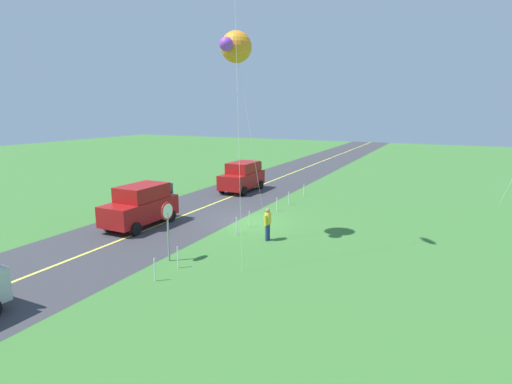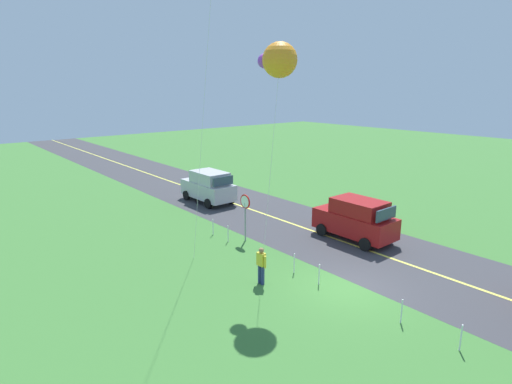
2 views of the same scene
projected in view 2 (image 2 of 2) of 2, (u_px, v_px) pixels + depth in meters
The scene contains 14 objects.
ground_plane at pixel (348, 289), 16.93m from camera, with size 120.00×120.00×0.10m, color #3D7533.
asphalt_road at pixel (402, 262), 19.41m from camera, with size 120.00×7.00×0.00m, color #38383D.
road_centre_stripe at pixel (402, 262), 19.41m from camera, with size 120.00×0.16×0.00m, color #E5E04C.
car_suv_foreground at pixel (356, 219), 22.05m from camera, with size 4.40×2.12×2.24m.
car_parked_east_near at pixel (209, 186), 29.28m from camera, with size 4.40×2.12×2.24m.
stop_sign at pixel (245, 208), 21.66m from camera, with size 0.76×0.08×2.56m.
person_adult_near at pixel (261, 264), 17.07m from camera, with size 0.58×0.22×1.60m.
kite_red_low at pixel (279, 60), 16.33m from camera, with size 1.90×2.07×9.72m.
fence_post_1 at pixel (461, 338), 12.78m from camera, with size 0.05×0.05×0.90m, color silver.
fence_post_2 at pixel (402, 311), 14.29m from camera, with size 0.05×0.05×0.90m, color silver.
fence_post_3 at pixel (319, 274), 17.11m from camera, with size 0.05×0.05×0.90m, color silver.
fence_post_4 at pixel (294, 263), 18.19m from camera, with size 0.05×0.05×0.90m, color silver.
fence_post_5 at pixel (213, 227), 22.90m from camera, with size 0.05×0.05×0.90m, color silver.
fence_post_6 at pixel (228, 234), 21.85m from camera, with size 0.05×0.05×0.90m, color silver.
Camera 2 is at (-9.39, 12.81, 7.99)m, focal length 28.97 mm.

